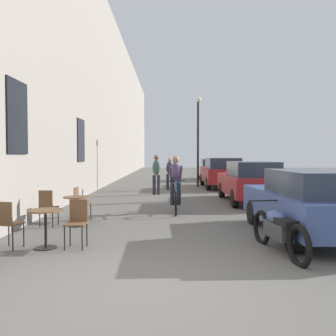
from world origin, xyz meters
name	(u,v)px	position (x,y,z in m)	size (l,w,h in m)	color
ground_plane	(145,290)	(0.00, 0.00, 0.00)	(88.00, 88.00, 0.00)	#5B5954
building_facade_left	(95,85)	(-3.45, 14.00, 5.33)	(0.54, 68.00, 10.65)	gray
cafe_table_near	(45,220)	(-1.98, 2.04, 0.52)	(0.64, 0.64, 0.72)	black
cafe_chair_near_toward_street	(77,220)	(-1.41, 2.11, 0.52)	(0.40, 0.40, 0.89)	black
cafe_chair_near_toward_wall	(8,221)	(-2.64, 1.96, 0.52)	(0.45, 0.45, 0.89)	black
cafe_table_mid	(76,205)	(-1.94, 4.13, 0.52)	(0.64, 0.64, 0.72)	black
cafe_chair_mid_toward_street	(80,201)	(-2.01, 4.78, 0.52)	(0.41, 0.41, 0.89)	black
cafe_chair_mid_toward_wall	(47,205)	(-2.62, 4.05, 0.52)	(0.42, 0.42, 0.89)	black
cyclist_on_bicycle	(176,185)	(0.53, 6.27, 0.81)	(0.52, 1.76, 1.74)	black
pedestrian_near	(175,177)	(0.56, 8.76, 0.93)	(0.36, 0.27, 1.65)	#26262D
pedestrian_mid	(156,172)	(-0.21, 11.04, 0.98)	(0.36, 0.27, 1.74)	#26262D
pedestrian_far	(169,172)	(0.38, 13.19, 0.91)	(0.37, 0.28, 1.62)	#26262D
street_lamp	(198,130)	(1.93, 14.87, 3.11)	(0.32, 0.32, 4.90)	black
parked_car_nearest	(307,202)	(3.23, 2.94, 0.74)	(1.80, 4.05, 1.42)	#384C84
parked_car_second	(250,181)	(3.29, 8.46, 0.78)	(1.80, 4.22, 1.50)	maroon
parked_car_third	(221,172)	(3.11, 14.25, 0.82)	(1.89, 4.46, 1.59)	maroon
parked_car_fourth	(212,169)	(3.33, 20.19, 0.75)	(1.82, 4.13, 1.46)	beige
parked_motorcycle	(279,230)	(2.25, 1.72, 0.40)	(0.62, 2.14, 0.92)	black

